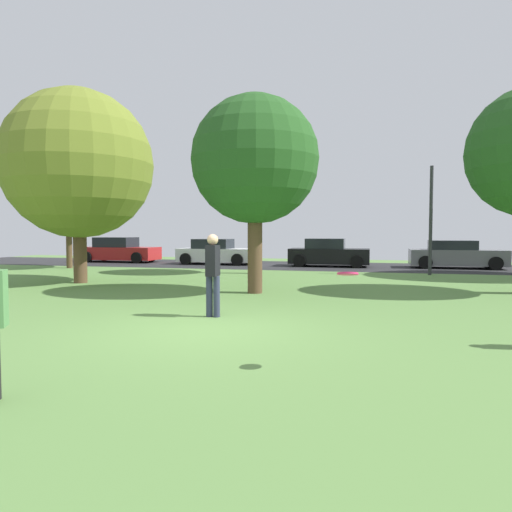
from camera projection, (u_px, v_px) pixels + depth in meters
ground_plane at (206, 329)px, 8.40m from camera, size 44.00×44.00×0.00m
road_strip at (312, 266)px, 23.90m from camera, size 44.00×6.40×0.01m
oak_tree_center at (255, 164)px, 19.34m from camera, size 3.27×3.27×6.35m
oak_tree_left at (78, 164)px, 15.77m from camera, size 5.13×5.13×6.70m
maple_tree_far at (68, 188)px, 22.28m from camera, size 4.14×4.14×6.02m
maple_tree_near at (255, 160)px, 13.14m from camera, size 3.71×3.71×5.73m
person_bystander at (213, 271)px, 9.54m from camera, size 0.30×0.32×1.74m
frisbee_disc at (348, 274)px, 5.81m from camera, size 0.30×0.30×0.07m
parked_car_red at (119, 251)px, 26.98m from camera, size 4.58×1.99×1.46m
parked_car_white at (216, 253)px, 25.15m from camera, size 4.15×2.04×1.39m
parked_car_black at (328, 254)px, 23.53m from camera, size 4.06×1.97×1.44m
parked_car_grey at (456, 255)px, 22.34m from camera, size 4.41×1.95×1.37m
street_lamp_post at (431, 221)px, 18.80m from camera, size 0.14×0.14×4.50m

